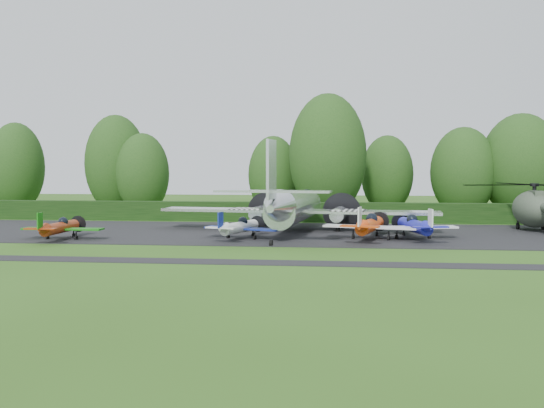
# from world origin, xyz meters

# --- Properties ---
(ground) EXTENTS (160.00, 160.00, 0.00)m
(ground) POSITION_xyz_m (0.00, 0.00, 0.00)
(ground) COLOR #2E5217
(ground) RESTS_ON ground
(apron) EXTENTS (70.00, 18.00, 0.01)m
(apron) POSITION_xyz_m (0.00, 10.00, 0.00)
(apron) COLOR black
(apron) RESTS_ON ground
(taxiway_verge) EXTENTS (70.00, 2.00, 0.00)m
(taxiway_verge) POSITION_xyz_m (0.00, -6.00, 0.00)
(taxiway_verge) COLOR black
(taxiway_verge) RESTS_ON ground
(hedgerow) EXTENTS (90.00, 1.60, 2.00)m
(hedgerow) POSITION_xyz_m (0.00, 21.00, 0.00)
(hedgerow) COLOR black
(hedgerow) RESTS_ON ground
(transport_plane) EXTENTS (24.39, 18.70, 7.82)m
(transport_plane) POSITION_xyz_m (0.72, 10.31, 2.18)
(transport_plane) COLOR silver
(transport_plane) RESTS_ON ground
(light_plane_red) EXTENTS (6.26, 6.59, 2.41)m
(light_plane_red) POSITION_xyz_m (-16.71, 3.07, 1.00)
(light_plane_red) COLOR maroon
(light_plane_red) RESTS_ON ground
(light_plane_white) EXTENTS (6.23, 6.55, 2.39)m
(light_plane_white) POSITION_xyz_m (-3.13, 4.97, 1.00)
(light_plane_white) COLOR silver
(light_plane_white) RESTS_ON ground
(light_plane_orange) EXTENTS (7.39, 7.77, 2.84)m
(light_plane_orange) POSITION_xyz_m (6.81, 5.54, 1.18)
(light_plane_orange) COLOR #D23F0C
(light_plane_orange) RESTS_ON ground
(light_plane_blue) EXTENTS (6.97, 7.33, 2.68)m
(light_plane_blue) POSITION_xyz_m (10.23, 6.27, 1.11)
(light_plane_blue) COLOR #1B1DA6
(light_plane_blue) RESTS_ON ground
(helicopter) EXTENTS (12.99, 15.21, 4.18)m
(helicopter) POSITION_xyz_m (21.42, 14.03, 2.25)
(helicopter) COLOR #3A4636
(helicopter) RESTS_ON ground
(tree_1) EXTENTS (6.91, 6.91, 11.26)m
(tree_1) POSITION_xyz_m (-36.26, 31.92, 5.61)
(tree_1) COLOR black
(tree_1) RESTS_ON ground
(tree_2) EXTENTS (7.59, 7.59, 10.69)m
(tree_2) POSITION_xyz_m (26.63, 32.70, 5.33)
(tree_2) COLOR black
(tree_2) RESTS_ON ground
(tree_3) EXTENTS (7.34, 7.34, 10.16)m
(tree_3) POSITION_xyz_m (18.45, 29.80, 5.07)
(tree_3) COLOR black
(tree_3) RESTS_ON ground
(tree_5) EXTENTS (7.57, 7.57, 12.03)m
(tree_5) POSITION_xyz_m (-22.89, 31.29, 6.00)
(tree_5) COLOR black
(tree_5) RESTS_ON ground
(tree_6) EXTENTS (8.69, 8.69, 13.86)m
(tree_6) POSITION_xyz_m (3.16, 27.58, 6.92)
(tree_6) COLOR black
(tree_6) RESTS_ON ground
(tree_7) EXTENTS (6.29, 6.29, 9.65)m
(tree_7) POSITION_xyz_m (-18.82, 29.13, 4.81)
(tree_7) COLOR black
(tree_7) RESTS_ON ground
(tree_8) EXTENTS (6.36, 6.36, 9.50)m
(tree_8) POSITION_xyz_m (10.31, 34.37, 4.74)
(tree_8) COLOR black
(tree_8) RESTS_ON ground
(tree_9) EXTENTS (6.01, 6.01, 9.33)m
(tree_9) POSITION_xyz_m (-3.36, 31.02, 4.65)
(tree_9) COLOR black
(tree_9) RESTS_ON ground
(tree_10) EXTENTS (8.77, 8.77, 11.65)m
(tree_10) POSITION_xyz_m (24.74, 29.89, 5.81)
(tree_10) COLOR black
(tree_10) RESTS_ON ground
(tree_11) EXTENTS (7.12, 7.12, 8.10)m
(tree_11) POSITION_xyz_m (28.56, 33.63, 4.04)
(tree_11) COLOR black
(tree_11) RESTS_ON ground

